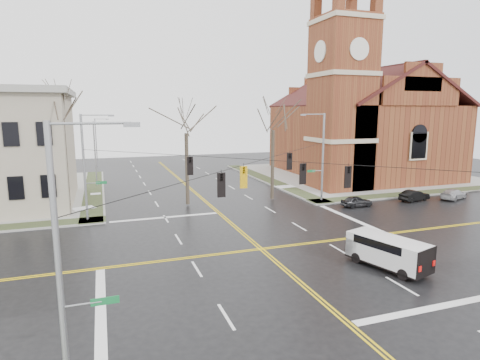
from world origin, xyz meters
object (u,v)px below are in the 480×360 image
object	(u,v)px
signal_pole_ne	(321,155)
streetlight_north_b	(97,140)
parked_car_b	(414,196)
tree_nw_far	(62,112)
streetlight_north_a	(96,151)
signal_pole_nw	(86,164)
cargo_van	(385,249)
signal_pole_sw	(64,257)
parked_car_a	(357,201)
parked_car_c	(453,194)
tree_nw_near	(186,128)
church	(357,117)
tree_ne	(273,125)

from	to	relation	value
signal_pole_ne	streetlight_north_b	distance (m)	42.61
parked_car_b	tree_nw_far	xyz separation A→B (m)	(-34.03, 5.73, 8.71)
streetlight_north_a	streetlight_north_b	distance (m)	20.00
signal_pole_nw	tree_nw_far	bearing A→B (deg)	123.39
signal_pole_nw	cargo_van	distance (m)	24.45
signal_pole_nw	signal_pole_sw	xyz separation A→B (m)	(0.00, -23.00, 0.00)
parked_car_b	tree_nw_far	size ratio (longest dim) A/B	0.27
parked_car_b	signal_pole_sw	bearing A→B (deg)	112.07
signal_pole_nw	cargo_van	size ratio (longest dim) A/B	1.71
parked_car_b	streetlight_north_a	bearing A→B (deg)	48.52
signal_pole_ne	streetlight_north_a	size ratio (longest dim) A/B	1.12
parked_car_a	streetlight_north_a	bearing A→B (deg)	50.44
signal_pole_ne	streetlight_north_a	xyz separation A→B (m)	(-21.97, 16.50, -0.48)
cargo_van	streetlight_north_a	bearing A→B (deg)	99.52
parked_car_c	tree_nw_near	size ratio (longest dim) A/B	0.36
signal_pole_sw	streetlight_north_b	bearing A→B (deg)	89.36
streetlight_north_a	signal_pole_ne	bearing A→B (deg)	-36.90
streetlight_north_a	parked_car_a	world-z (taller)	streetlight_north_a
streetlight_north_a	parked_car_c	bearing A→B (deg)	-29.06
parked_car_b	signal_pole_nw	bearing A→B (deg)	74.93
church	signal_pole_nw	xyz separation A→B (m)	(-36.09, -13.28, -3.48)
cargo_van	parked_car_b	bearing A→B (deg)	26.05
church	signal_pole_ne	bearing A→B (deg)	-135.34
signal_pole_nw	tree_nw_far	size ratio (longest dim) A/B	0.70
signal_pole_nw	signal_pole_sw	distance (m)	23.00
streetlight_north_b	parked_car_c	xyz separation A→B (m)	(36.21, -40.12, -3.91)
streetlight_north_b	tree_nw_far	xyz separation A→B (m)	(-2.48, -33.75, 4.83)
streetlight_north_a	parked_car_b	distance (m)	37.28
signal_pole_ne	streetlight_north_b	bearing A→B (deg)	121.05
cargo_van	parked_car_b	world-z (taller)	cargo_van
signal_pole_nw	parked_car_b	world-z (taller)	signal_pole_nw
tree_nw_far	tree_ne	size ratio (longest dim) A/B	1.18
parked_car_c	tree_ne	bearing A→B (deg)	53.17
signal_pole_ne	parked_car_a	distance (m)	5.89
signal_pole_ne	tree_nw_near	bearing A→B (deg)	168.28
streetlight_north_a	tree_nw_near	xyz separation A→B (m)	(8.52, -13.71, 3.24)
tree_ne	parked_car_b	bearing A→B (deg)	-21.04
church	parked_car_b	distance (m)	18.47
signal_pole_ne	tree_nw_near	xyz separation A→B (m)	(-13.45, 2.79, 2.76)
signal_pole_nw	streetlight_north_a	xyz separation A→B (m)	(0.67, 16.50, -0.48)
signal_pole_ne	streetlight_north_b	world-z (taller)	signal_pole_ne
streetlight_north_b	tree_nw_far	distance (m)	34.18
streetlight_north_b	parked_car_c	bearing A→B (deg)	-47.93
parked_car_c	tree_ne	xyz separation A→B (m)	(-18.65, 6.02, 7.34)
parked_car_a	tree_nw_near	size ratio (longest dim) A/B	0.30
signal_pole_ne	parked_car_b	world-z (taller)	signal_pole_ne
signal_pole_nw	parked_car_c	distance (m)	37.32
signal_pole_nw	streetlight_north_b	bearing A→B (deg)	88.95
signal_pole_ne	signal_pole_nw	size ratio (longest dim) A/B	1.00
streetlight_north_b	church	bearing A→B (deg)	-33.25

